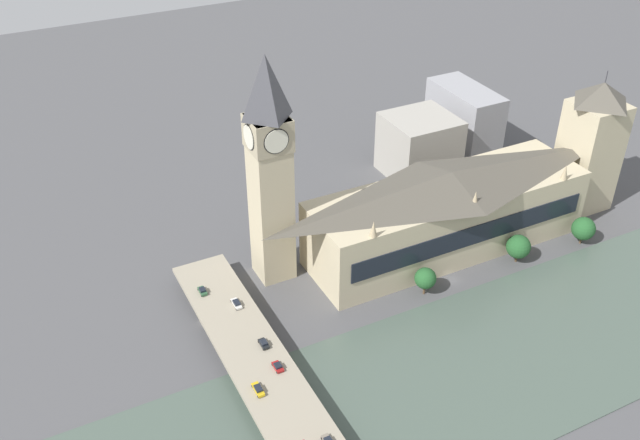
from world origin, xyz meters
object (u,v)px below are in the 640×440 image
(victoria_tower, at_px, (590,146))
(car_southbound_mid, at_px, (258,389))
(parliament_hall, at_px, (447,211))
(car_northbound_lead, at_px, (202,291))
(road_bridge, at_px, (297,428))
(car_northbound_mid, at_px, (264,343))
(car_southbound_lead, at_px, (236,303))
(car_southbound_tail, at_px, (278,367))
(clock_tower, at_px, (270,167))

(victoria_tower, relative_size, car_southbound_mid, 10.58)
(parliament_hall, bearing_deg, car_northbound_lead, 85.66)
(car_southbound_mid, bearing_deg, road_bridge, -163.54)
(road_bridge, bearing_deg, car_northbound_mid, -7.26)
(parliament_hall, xyz_separation_m, victoria_tower, (0.06, -57.99, 9.21))
(car_northbound_mid, bearing_deg, car_southbound_mid, 151.95)
(car_northbound_lead, distance_m, car_southbound_lead, 11.70)
(parliament_hall, relative_size, car_southbound_mid, 19.37)
(victoria_tower, height_order, road_bridge, victoria_tower)
(car_northbound_lead, distance_m, car_southbound_tail, 37.82)
(car_northbound_lead, relative_size, car_southbound_lead, 0.83)
(road_bridge, bearing_deg, clock_tower, -19.09)
(clock_tower, distance_m, car_northbound_mid, 49.50)
(clock_tower, height_order, car_southbound_lead, clock_tower)
(parliament_hall, xyz_separation_m, car_northbound_mid, (-21.86, 72.98, -7.44))
(car_northbound_mid, distance_m, car_southbound_mid, 15.94)
(parliament_hall, bearing_deg, victoria_tower, -89.94)
(clock_tower, bearing_deg, car_northbound_mid, 152.38)
(victoria_tower, height_order, car_northbound_mid, victoria_tower)
(victoria_tower, distance_m, car_southbound_lead, 132.54)
(victoria_tower, distance_m, road_bridge, 144.48)
(parliament_hall, height_order, car_northbound_mid, parliament_hall)
(road_bridge, relative_size, car_southbound_lead, 29.43)
(car_southbound_mid, bearing_deg, victoria_tower, -75.43)
(car_northbound_lead, height_order, car_southbound_mid, car_northbound_lead)
(parliament_hall, distance_m, road_bridge, 91.53)
(clock_tower, distance_m, car_southbound_tail, 56.29)
(car_southbound_lead, relative_size, car_southbound_mid, 1.01)
(car_northbound_mid, height_order, car_southbound_lead, car_northbound_mid)
(car_northbound_lead, bearing_deg, victoria_tower, -92.50)
(victoria_tower, height_order, car_southbound_lead, victoria_tower)
(clock_tower, relative_size, car_southbound_mid, 14.97)
(road_bridge, distance_m, car_southbound_lead, 46.04)
(car_southbound_tail, bearing_deg, road_bridge, 169.47)
(road_bridge, relative_size, car_southbound_tail, 36.28)
(clock_tower, height_order, car_southbound_tail, clock_tower)
(car_southbound_tail, bearing_deg, victoria_tower, -76.64)
(car_northbound_mid, relative_size, car_southbound_mid, 0.84)
(car_southbound_mid, bearing_deg, clock_tower, -27.74)
(car_southbound_tail, bearing_deg, car_southbound_mid, 123.26)
(victoria_tower, xyz_separation_m, car_southbound_lead, (-3.57, 131.43, -16.69))
(clock_tower, relative_size, road_bridge, 0.50)
(car_northbound_lead, xyz_separation_m, car_southbound_tail, (-37.16, -7.05, -0.05))
(clock_tower, height_order, victoria_tower, clock_tower)
(car_northbound_mid, xyz_separation_m, car_southbound_mid, (-14.07, 7.50, 0.01))
(clock_tower, height_order, car_northbound_lead, clock_tower)
(clock_tower, relative_size, victoria_tower, 1.42)
(parliament_hall, relative_size, car_southbound_tail, 23.59)
(car_southbound_mid, distance_m, car_southbound_tail, 8.84)
(car_northbound_mid, bearing_deg, clock_tower, -27.62)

